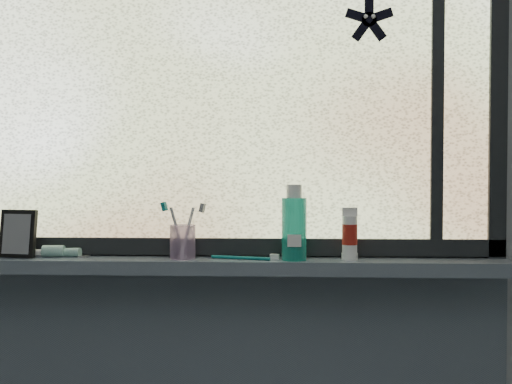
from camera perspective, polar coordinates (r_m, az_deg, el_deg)
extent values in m
cube|color=#9EA3A8|center=(1.74, -2.19, 1.23)|extent=(3.00, 0.01, 2.50)
cube|color=#4F5B69|center=(1.68, -2.40, -7.34)|extent=(1.62, 0.14, 0.04)
cube|color=silver|center=(1.73, -2.27, 10.52)|extent=(1.50, 0.01, 1.00)
cube|color=black|center=(1.72, -2.26, -5.45)|extent=(1.60, 0.03, 0.05)
cube|color=black|center=(1.84, 23.00, 9.89)|extent=(0.05, 0.03, 1.10)
cube|color=black|center=(1.78, 17.64, 10.20)|extent=(0.03, 0.03, 1.00)
cube|color=black|center=(1.83, -22.69, -3.86)|extent=(0.12, 0.07, 0.14)
cylinder|color=#AC8EBC|center=(1.69, -7.34, -4.96)|extent=(0.09, 0.09, 0.10)
cylinder|color=teal|center=(1.64, 3.83, -3.04)|extent=(0.09, 0.09, 0.18)
cylinder|color=silver|center=(1.67, 9.36, -3.97)|extent=(0.06, 0.06, 0.11)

